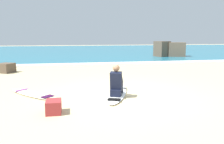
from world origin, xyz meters
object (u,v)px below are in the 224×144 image
object	(u,v)px
surfer_seated	(116,83)
beach_bag	(54,107)
surfboard_main	(118,94)
shoreline_rock	(6,68)
surfboard_spare_near	(33,94)

from	to	relation	value
surfer_seated	beach_bag	bearing A→B (deg)	-147.81
surfboard_main	shoreline_rock	bearing A→B (deg)	130.98
surfboard_main	beach_bag	distance (m)	2.35
surfer_seated	shoreline_rock	bearing A→B (deg)	129.07
beach_bag	surfer_seated	bearing A→B (deg)	32.19
surfboard_spare_near	beach_bag	world-z (taller)	beach_bag
surfboard_spare_near	beach_bag	size ratio (longest dim) A/B	4.23
surfboard_spare_near	shoreline_rock	bearing A→B (deg)	112.61
surfer_seated	surfboard_spare_near	xyz separation A→B (m)	(-2.56, 0.76, -0.40)
surfboard_main	beach_bag	xyz separation A→B (m)	(-1.89, -1.39, 0.12)
surfboard_main	surfboard_spare_near	xyz separation A→B (m)	(-2.65, 0.50, 0.00)
shoreline_rock	surfboard_main	bearing A→B (deg)	-49.02
surfboard_main	surfboard_spare_near	size ratio (longest dim) A/B	1.22
surfer_seated	shoreline_rock	size ratio (longest dim) A/B	1.35
shoreline_rock	beach_bag	distance (m)	7.35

